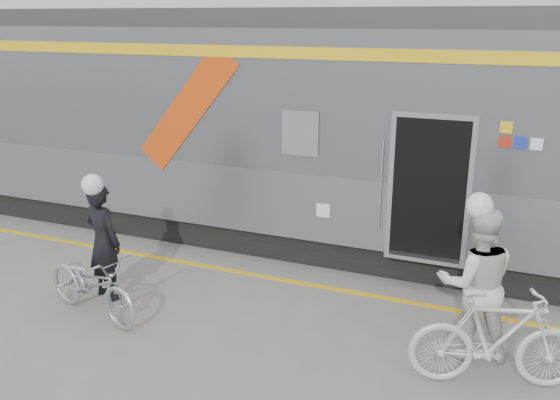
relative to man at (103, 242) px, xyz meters
The scene contains 9 objects.
ground 2.50m from the man, 15.68° to the right, with size 90.00×90.00×0.00m, color slate.
train 4.28m from the man, 60.12° to the left, with size 24.00×3.17×4.10m.
safety_strip 2.85m from the man, 33.95° to the left, with size 24.00×0.12×0.01m, color yellow.
man is the anchor object (origin of this frame).
bicycle_left 0.70m from the man, 70.02° to the right, with size 0.63×1.81×0.95m, color #AFB1B7.
woman 5.11m from the man, ahead, with size 0.92×0.72×1.90m, color silver.
bicycle_right 5.41m from the man, ahead, with size 0.54×1.91×1.15m, color silver.
helmet_man 1.02m from the man, ahead, with size 0.30×0.30×0.30m, color white.
helmet_woman 5.25m from the man, ahead, with size 0.30×0.30×0.30m, color white.
Camera 1 is at (3.16, -5.73, 3.98)m, focal length 38.00 mm.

